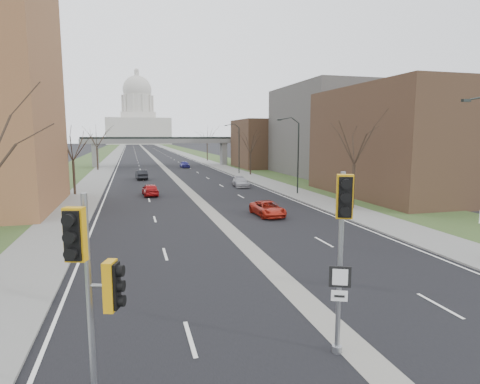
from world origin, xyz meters
name	(u,v)px	position (x,y,z in m)	size (l,w,h in m)	color
ground	(355,349)	(0.00, 0.00, 0.00)	(700.00, 700.00, 0.00)	black
road_surface	(148,153)	(0.00, 150.00, 0.01)	(20.00, 600.00, 0.01)	black
median_strip	(148,153)	(0.00, 150.00, 0.00)	(1.20, 600.00, 0.02)	gray
sidewalk_right	(179,152)	(12.00, 150.00, 0.06)	(4.00, 600.00, 0.12)	gray
sidewalk_left	(116,153)	(-12.00, 150.00, 0.06)	(4.00, 600.00, 0.12)	gray
grass_verge_right	(194,152)	(18.00, 150.00, 0.05)	(8.00, 600.00, 0.10)	#304620
grass_verge_left	(100,153)	(-18.00, 150.00, 0.05)	(8.00, 600.00, 0.10)	#304620
commercial_block_near	(413,142)	(24.00, 28.00, 6.00)	(16.00, 20.00, 12.00)	#493322
commercial_block_mid	(339,131)	(28.00, 52.00, 7.50)	(18.00, 22.00, 15.00)	#52504B
commercial_block_far	(271,144)	(22.00, 70.00, 5.00)	(14.00, 14.00, 10.00)	#493322
pedestrian_bridge	(162,144)	(0.00, 80.00, 4.84)	(34.00, 3.00, 6.45)	slate
capitol	(138,120)	(0.00, 320.00, 18.60)	(48.00, 42.00, 55.75)	beige
streetlight_mid	(292,134)	(10.99, 32.00, 6.95)	(2.61, 0.20, 8.70)	black
streetlight_far	(235,134)	(10.99, 58.00, 6.95)	(2.61, 0.20, 8.70)	black
tree_left_b	(72,140)	(-13.00, 38.00, 6.23)	(6.75, 6.75, 8.81)	#382B21
tree_left_c	(96,134)	(-13.00, 72.00, 7.04)	(7.65, 7.65, 9.99)	#382B21
tree_right_a	(355,137)	(13.00, 22.00, 6.64)	(7.20, 7.20, 9.40)	#382B21
tree_right_b	(250,141)	(13.00, 55.00, 5.82)	(6.30, 6.30, 8.22)	#382B21
tree_right_c	(207,134)	(13.00, 95.00, 7.04)	(7.65, 7.65, 9.99)	#382B21
signal_pole_left	(93,275)	(-7.64, -1.16, 3.57)	(1.21, 0.91, 5.46)	gray
signal_pole_median	(342,232)	(-0.79, -0.33, 3.98)	(0.83, 0.95, 5.71)	gray
car_left_near	(150,190)	(-4.71, 35.41, 0.69)	(1.64, 4.07, 1.39)	#AE1315
car_left_far	(141,175)	(-5.22, 53.04, 0.73)	(1.55, 4.46, 1.47)	black
car_right_near	(268,209)	(4.34, 21.01, 0.62)	(2.06, 4.47, 1.24)	#A71F11
car_right_mid	(241,182)	(7.22, 40.23, 0.64)	(1.78, 4.39, 1.27)	#9B9BA2
car_right_far	(185,164)	(4.24, 74.03, 0.70)	(1.64, 4.08, 1.39)	navy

